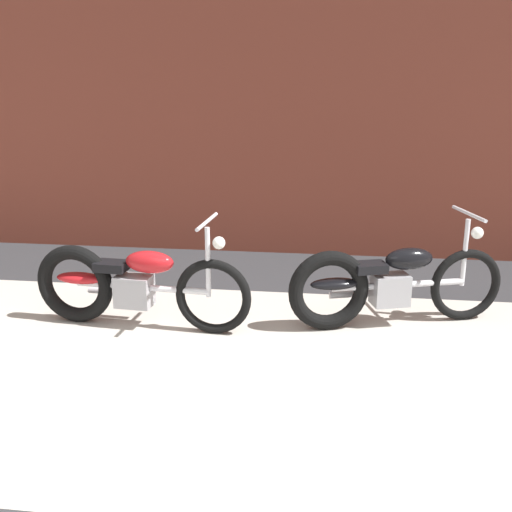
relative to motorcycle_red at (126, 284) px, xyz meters
The scene contains 4 objects.
sidewalk_slab 1.28m from the motorcycle_red, 35.90° to the right, with size 36.00×3.50×0.01m, color #B2ADA3.
brick_building_wall 3.50m from the motorcycle_red, 70.22° to the left, with size 36.00×0.50×4.70m, color brown.
motorcycle_red is the anchor object (origin of this frame).
motorcycle_black 2.29m from the motorcycle_red, ahead, with size 1.95×0.82×1.03m.
Camera 1 is at (0.84, -2.57, 2.25)m, focal length 43.63 mm.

